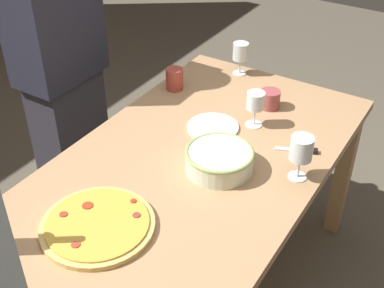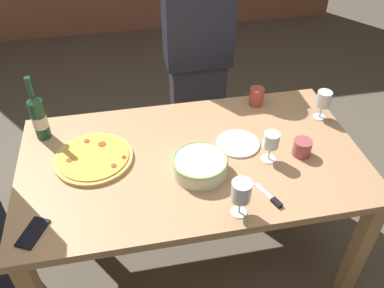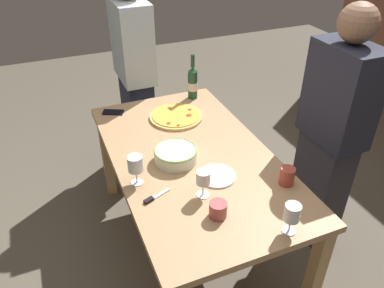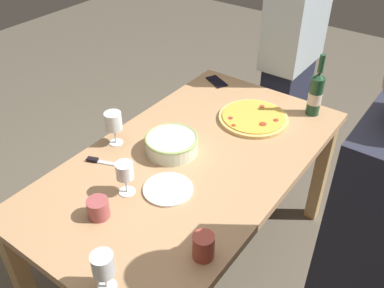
{
  "view_description": "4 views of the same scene",
  "coord_description": "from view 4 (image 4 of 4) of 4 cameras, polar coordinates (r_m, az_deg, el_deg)",
  "views": [
    {
      "loc": [
        -1.28,
        -0.8,
        1.89
      ],
      "look_at": [
        0.0,
        0.0,
        0.83
      ],
      "focal_mm": 47.81,
      "sensor_mm": 36.0,
      "label": 1
    },
    {
      "loc": [
        -0.27,
        -1.37,
        2.01
      ],
      "look_at": [
        0.0,
        0.0,
        0.83
      ],
      "focal_mm": 37.6,
      "sensor_mm": 36.0,
      "label": 2
    },
    {
      "loc": [
        1.67,
        -0.69,
        2.04
      ],
      "look_at": [
        0.0,
        0.0,
        0.83
      ],
      "focal_mm": 35.34,
      "sensor_mm": 36.0,
      "label": 3
    },
    {
      "loc": [
        1.23,
        0.9,
        1.95
      ],
      "look_at": [
        0.0,
        0.0,
        0.83
      ],
      "focal_mm": 39.35,
      "sensor_mm": 36.0,
      "label": 4
    }
  ],
  "objects": [
    {
      "name": "cell_phone",
      "position": [
        2.56,
        3.36,
        8.44
      ],
      "size": [
        0.13,
        0.16,
        0.01
      ],
      "primitive_type": "cube",
      "rotation": [
        0.0,
        0.0,
        2.69
      ],
      "color": "black",
      "rests_on": "dining_table"
    },
    {
      "name": "person_host",
      "position": [
        1.54,
        22.08,
        -15.3
      ],
      "size": [
        0.4,
        0.24,
        1.59
      ],
      "rotation": [
        0.0,
        0.0,
        -1.8
      ],
      "color": "#312F38",
      "rests_on": "ground"
    },
    {
      "name": "dining_table",
      "position": [
        2.0,
        -0.0,
        -3.99
      ],
      "size": [
        1.6,
        0.9,
        0.75
      ],
      "color": "tan",
      "rests_on": "ground"
    },
    {
      "name": "wine_glass_near_pizza",
      "position": [
        2.0,
        -10.59,
        2.86
      ],
      "size": [
        0.08,
        0.08,
        0.17
      ],
      "color": "white",
      "rests_on": "dining_table"
    },
    {
      "name": "wine_glass_by_bottle",
      "position": [
        1.71,
        -9.11,
        -3.76
      ],
      "size": [
        0.07,
        0.07,
        0.15
      ],
      "color": "white",
      "rests_on": "dining_table"
    },
    {
      "name": "side_plate",
      "position": [
        1.77,
        -3.28,
        -6.13
      ],
      "size": [
        0.21,
        0.21,
        0.01
      ],
      "primitive_type": "cylinder",
      "color": "white",
      "rests_on": "dining_table"
    },
    {
      "name": "wine_glass_far_left",
      "position": [
        1.4,
        -11.95,
        -15.91
      ],
      "size": [
        0.07,
        0.07,
        0.16
      ],
      "color": "white",
      "rests_on": "dining_table"
    },
    {
      "name": "pizza_knife",
      "position": [
        1.96,
        -12.48,
        -2.28
      ],
      "size": [
        0.08,
        0.16,
        0.02
      ],
      "color": "silver",
      "rests_on": "dining_table"
    },
    {
      "name": "serving_bowl",
      "position": [
        1.96,
        -2.79,
        0.06
      ],
      "size": [
        0.25,
        0.25,
        0.08
      ],
      "color": "silver",
      "rests_on": "dining_table"
    },
    {
      "name": "pizza",
      "position": [
        2.22,
        8.32,
        3.53
      ],
      "size": [
        0.36,
        0.36,
        0.03
      ],
      "color": "#E2BA67",
      "rests_on": "dining_table"
    },
    {
      "name": "wine_bottle",
      "position": [
        2.29,
        16.42,
        6.63
      ],
      "size": [
        0.07,
        0.07,
        0.34
      ],
      "color": "#1D442B",
      "rests_on": "dining_table"
    },
    {
      "name": "cup_ceramic",
      "position": [
        1.68,
        -12.58,
        -8.5
      ],
      "size": [
        0.09,
        0.09,
        0.08
      ],
      "primitive_type": "cylinder",
      "color": "#A84E4E",
      "rests_on": "dining_table"
    },
    {
      "name": "cup_amber",
      "position": [
        1.5,
        1.55,
        -13.69
      ],
      "size": [
        0.08,
        0.08,
        0.1
      ],
      "primitive_type": "cylinder",
      "color": "#B14436",
      "rests_on": "dining_table"
    },
    {
      "name": "ground_plane",
      "position": [
        2.47,
        -0.0,
        -15.69
      ],
      "size": [
        8.0,
        8.0,
        0.0
      ],
      "primitive_type": "plane",
      "color": "brown"
    },
    {
      "name": "person_guest_left",
      "position": [
        2.76,
        13.23,
        11.07
      ],
      "size": [
        0.45,
        0.24,
        1.62
      ],
      "rotation": [
        0.0,
        0.0,
        0.03
      ],
      "color": "#24293F",
      "rests_on": "ground"
    }
  ]
}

